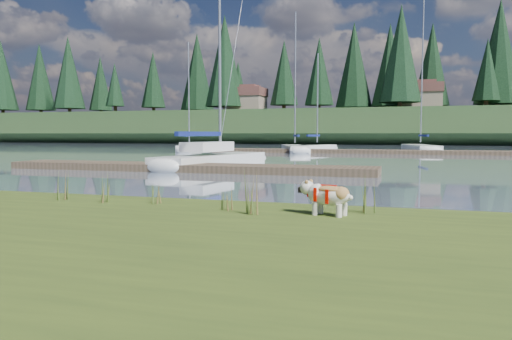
% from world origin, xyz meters
% --- Properties ---
extents(ground, '(200.00, 200.00, 0.00)m').
position_xyz_m(ground, '(0.00, 30.00, 0.00)').
color(ground, gray).
rests_on(ground, ground).
extents(ridge, '(200.00, 20.00, 5.00)m').
position_xyz_m(ridge, '(0.00, 73.00, 2.50)').
color(ridge, '#20361A').
rests_on(ridge, ground).
extents(bulldog, '(0.85, 0.47, 0.50)m').
position_xyz_m(bulldog, '(4.00, -2.59, 0.66)').
color(bulldog, silver).
rests_on(bulldog, bank).
extents(sailboat_main, '(3.04, 9.07, 12.81)m').
position_xyz_m(sailboat_main, '(-3.84, 12.69, 0.42)').
color(sailboat_main, white).
rests_on(sailboat_main, ground).
extents(dock_near, '(16.00, 2.00, 0.30)m').
position_xyz_m(dock_near, '(-4.00, 9.00, 0.15)').
color(dock_near, '#4C3D2C').
rests_on(dock_near, ground).
extents(dock_far, '(26.00, 2.20, 0.30)m').
position_xyz_m(dock_far, '(2.00, 30.00, 0.15)').
color(dock_far, '#4C3D2C').
rests_on(dock_far, ground).
extents(sailboat_bg_0, '(2.95, 6.61, 9.61)m').
position_xyz_m(sailboat_bg_0, '(-13.80, 30.59, 0.33)').
color(sailboat_bg_0, white).
rests_on(sailboat_bg_0, ground).
extents(sailboat_bg_1, '(4.25, 7.99, 11.87)m').
position_xyz_m(sailboat_bg_1, '(-4.77, 32.28, 0.33)').
color(sailboat_bg_1, white).
rests_on(sailboat_bg_1, ground).
extents(sailboat_bg_2, '(3.02, 5.57, 8.62)m').
position_xyz_m(sailboat_bg_2, '(-2.76, 33.82, 0.34)').
color(sailboat_bg_2, white).
rests_on(sailboat_bg_2, ground).
extents(sailboat_bg_3, '(3.65, 9.37, 13.37)m').
position_xyz_m(sailboat_bg_3, '(5.53, 37.35, 0.32)').
color(sailboat_bg_3, white).
rests_on(sailboat_bg_3, ground).
extents(weed_0, '(0.17, 0.14, 0.60)m').
position_xyz_m(weed_0, '(0.01, -2.40, 0.60)').
color(weed_0, '#475B23').
rests_on(weed_0, bank).
extents(weed_1, '(0.17, 0.14, 0.44)m').
position_xyz_m(weed_1, '(0.96, -2.29, 0.53)').
color(weed_1, '#475B23').
rests_on(weed_1, bank).
extents(weed_2, '(0.17, 0.14, 0.73)m').
position_xyz_m(weed_2, '(2.90, -2.89, 0.66)').
color(weed_2, '#475B23').
rests_on(weed_2, bank).
extents(weed_3, '(0.17, 0.14, 0.62)m').
position_xyz_m(weed_3, '(-0.87, -2.36, 0.61)').
color(weed_3, '#475B23').
rests_on(weed_3, bank).
extents(weed_4, '(0.17, 0.14, 0.48)m').
position_xyz_m(weed_4, '(2.41, -2.60, 0.55)').
color(weed_4, '#475B23').
rests_on(weed_4, bank).
extents(weed_5, '(0.17, 0.14, 0.58)m').
position_xyz_m(weed_5, '(4.55, -2.21, 0.59)').
color(weed_5, '#475B23').
rests_on(weed_5, bank).
extents(mud_lip, '(60.00, 0.50, 0.14)m').
position_xyz_m(mud_lip, '(0.00, -1.60, 0.07)').
color(mud_lip, '#33281C').
rests_on(mud_lip, ground).
extents(conifer_0, '(5.72, 5.72, 14.15)m').
position_xyz_m(conifer_0, '(-55.00, 67.00, 12.64)').
color(conifer_0, '#382619').
rests_on(conifer_0, ridge).
extents(conifer_1, '(4.40, 4.40, 11.30)m').
position_xyz_m(conifer_1, '(-40.00, 71.00, 11.28)').
color(conifer_1, '#382619').
rests_on(conifer_1, ridge).
extents(conifer_2, '(6.60, 6.60, 16.05)m').
position_xyz_m(conifer_2, '(-25.00, 68.00, 13.54)').
color(conifer_2, '#382619').
rests_on(conifer_2, ridge).
extents(conifer_3, '(4.84, 4.84, 12.25)m').
position_xyz_m(conifer_3, '(-10.00, 72.00, 11.74)').
color(conifer_3, '#382619').
rests_on(conifer_3, ridge).
extents(conifer_4, '(6.16, 6.16, 15.10)m').
position_xyz_m(conifer_4, '(3.00, 66.00, 13.09)').
color(conifer_4, '#382619').
rests_on(conifer_4, ridge).
extents(conifer_5, '(3.96, 3.96, 10.35)m').
position_xyz_m(conifer_5, '(15.00, 70.00, 10.83)').
color(conifer_5, '#382619').
rests_on(conifer_5, ridge).
extents(house_0, '(6.30, 5.30, 4.65)m').
position_xyz_m(house_0, '(-22.00, 70.00, 7.31)').
color(house_0, gray).
rests_on(house_0, ridge).
extents(house_1, '(6.30, 5.30, 4.65)m').
position_xyz_m(house_1, '(6.00, 71.00, 7.31)').
color(house_1, gray).
rests_on(house_1, ridge).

